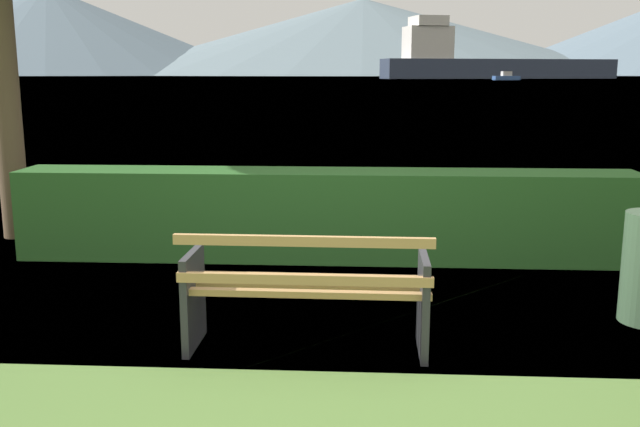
% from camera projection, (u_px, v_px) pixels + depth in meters
% --- Properties ---
extents(ground_plane, '(1400.00, 1400.00, 0.00)m').
position_uv_depth(ground_plane, '(307.00, 347.00, 4.91)').
color(ground_plane, '#567A38').
extents(water_surface, '(620.00, 620.00, 0.00)m').
position_uv_depth(water_surface, '(362.00, 77.00, 308.00)').
color(water_surface, '#6B8EA3').
rests_on(water_surface, ground_plane).
extents(park_bench, '(1.67, 0.59, 0.87)m').
position_uv_depth(park_bench, '(306.00, 291.00, 4.77)').
color(park_bench, tan).
rests_on(park_bench, ground_plane).
extents(hedge_row, '(6.24, 0.63, 0.91)m').
position_uv_depth(hedge_row, '(325.00, 215.00, 7.20)').
color(hedge_row, '#285B23').
rests_on(hedge_row, ground_plane).
extents(cargo_ship_large, '(78.06, 31.01, 19.17)m').
position_uv_depth(cargo_ship_large, '(483.00, 62.00, 226.77)').
color(cargo_ship_large, '#2D384C').
rests_on(cargo_ship_large, water_surface).
extents(sailboat_mid, '(7.23, 3.82, 2.24)m').
position_uv_depth(sailboat_mid, '(506.00, 77.00, 183.18)').
color(sailboat_mid, '#335693').
rests_on(sailboat_mid, water_surface).
extents(distant_hills, '(942.44, 465.23, 85.14)m').
position_uv_depth(distant_hills, '(470.00, 28.00, 564.44)').
color(distant_hills, slate).
rests_on(distant_hills, ground_plane).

